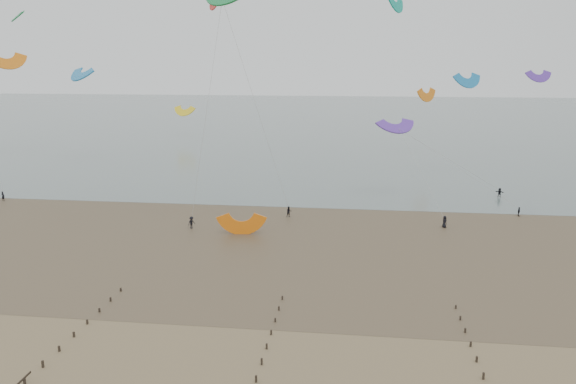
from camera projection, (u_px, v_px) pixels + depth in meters
The scene contains 6 objects.
ground at pixel (218, 355), 48.65m from camera, with size 500.00×500.00×0.00m, color brown.
sea_and_shore at pixel (248, 234), 82.35m from camera, with size 500.00×665.00×0.03m.
kitesurfer_lead at pixel (3, 196), 101.32m from camera, with size 0.63×0.42×1.74m, color black.
kitesurfers at pixel (388, 209), 92.40m from camera, with size 133.20×27.45×1.86m.
grounded_kite at pixel (242, 234), 82.09m from camera, with size 6.08×3.18×4.63m, color orange, non-canonical shape.
kites_airborne at pixel (220, 69), 131.27m from camera, with size 235.29×114.21×39.21m.
Camera 1 is at (11.35, -43.00, 25.00)m, focal length 35.00 mm.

